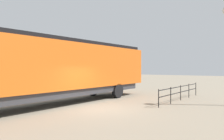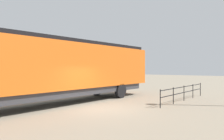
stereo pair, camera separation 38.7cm
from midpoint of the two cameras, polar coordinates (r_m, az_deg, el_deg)
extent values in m
plane|color=gray|center=(12.50, -3.91, -10.05)|extent=(120.00, 120.00, 0.00)
cube|color=orange|center=(13.51, -18.97, 1.08)|extent=(2.83, 18.72, 2.86)
cube|color=black|center=(19.12, 1.22, -0.36)|extent=(2.72, 2.83, 2.00)
cube|color=black|center=(13.61, -18.99, 7.63)|extent=(2.55, 17.97, 0.24)
cube|color=#38383D|center=(13.59, -18.95, -5.92)|extent=(2.55, 17.22, 0.45)
cylinder|color=black|center=(18.48, -5.56, -4.90)|extent=(0.30, 1.10, 1.10)
cylinder|color=black|center=(16.88, 0.81, -5.41)|extent=(0.30, 1.10, 1.10)
cube|color=black|center=(16.23, 16.75, -4.13)|extent=(0.04, 7.19, 0.04)
cube|color=black|center=(16.27, 16.74, -5.52)|extent=(0.04, 7.19, 0.04)
cylinder|color=black|center=(12.99, 11.17, -7.27)|extent=(0.05, 0.05, 1.07)
cylinder|color=black|center=(14.62, 14.27, -6.41)|extent=(0.05, 0.05, 1.07)
cylinder|color=black|center=(16.28, 16.74, -5.71)|extent=(0.05, 0.05, 1.07)
cylinder|color=black|center=(17.96, 18.75, -5.13)|extent=(0.05, 0.05, 1.07)
cylinder|color=black|center=(19.67, 20.40, -4.65)|extent=(0.05, 0.05, 1.07)
camera|label=1|loc=(0.19, -91.05, -0.01)|focal=35.21mm
camera|label=2|loc=(0.19, 88.95, 0.01)|focal=35.21mm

